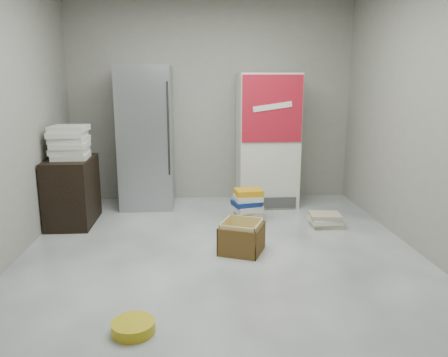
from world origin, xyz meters
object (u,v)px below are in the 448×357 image
at_px(cardboard_box, 242,239).
at_px(coke_cooler, 267,140).
at_px(steel_fridge, 146,137).
at_px(phonebook_stack_main, 248,205).
at_px(wood_shelf, 72,191).

bearing_deg(cardboard_box, coke_cooler, 95.40).
bearing_deg(steel_fridge, coke_cooler, -0.18).
distance_m(steel_fridge, coke_cooler, 1.65).
distance_m(steel_fridge, phonebook_stack_main, 1.69).
bearing_deg(steel_fridge, phonebook_stack_main, -31.59).
height_order(coke_cooler, phonebook_stack_main, coke_cooler).
xyz_separation_m(steel_fridge, wood_shelf, (-0.83, -0.73, -0.55)).
distance_m(coke_cooler, wood_shelf, 2.63).
distance_m(phonebook_stack_main, cardboard_box, 1.01).
relative_size(steel_fridge, phonebook_stack_main, 4.74).
distance_m(steel_fridge, cardboard_box, 2.25).
xyz_separation_m(coke_cooler, cardboard_box, (-0.54, -1.78, -0.77)).
xyz_separation_m(steel_fridge, phonebook_stack_main, (1.29, -0.79, -0.75)).
xyz_separation_m(coke_cooler, wood_shelf, (-2.48, -0.72, -0.50)).
height_order(steel_fridge, phonebook_stack_main, steel_fridge).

